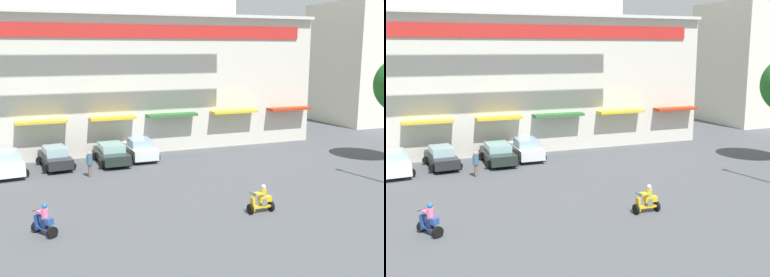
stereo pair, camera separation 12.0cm
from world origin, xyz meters
The scene contains 10 objects.
ground_plane centered at (0.00, 13.00, 0.00)m, with size 128.00×128.00×0.00m, color #4E5157.
colonial_building centered at (0.00, 36.60, 8.79)m, with size 35.94×18.13×20.28m.
flank_building_right centered at (30.62, 37.56, 6.55)m, with size 9.35×9.94×13.10m.
parked_car_0 centered at (-7.42, 27.11, 0.78)m, with size 2.67×4.59×1.54m.
parked_car_1 centered at (-4.28, 27.81, 0.75)m, with size 2.53×4.41×1.49m.
parked_car_2 centered at (-0.37, 27.57, 0.75)m, with size 2.47×4.49×1.47m.
parked_car_3 centered at (1.91, 28.24, 0.77)m, with size 2.44×4.32×1.54m.
scooter_rider_0 centered at (-5.90, 15.47, 0.64)m, with size 1.11×1.39×1.51m.
scooter_rider_2 centered at (4.55, 14.54, 0.61)m, with size 1.36×0.55×1.47m.
pedestrian_0 centered at (-2.44, 24.44, 0.95)m, with size 0.53×0.53×1.69m.
Camera 1 is at (-6.94, -5.28, 8.18)m, focal length 43.85 mm.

